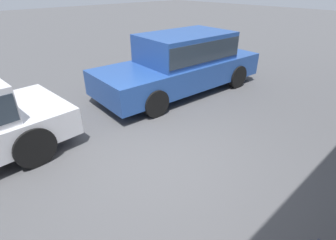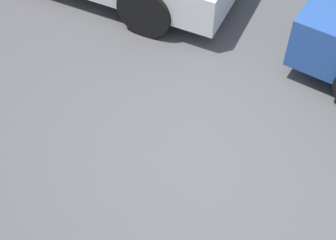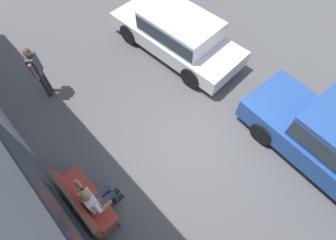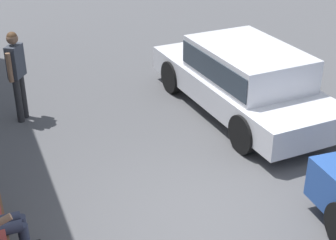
{
  "view_description": "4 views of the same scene",
  "coord_description": "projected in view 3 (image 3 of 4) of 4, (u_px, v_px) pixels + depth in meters",
  "views": [
    {
      "loc": [
        2.24,
        2.6,
        2.69
      ],
      "look_at": [
        -0.12,
        0.05,
        0.84
      ],
      "focal_mm": 28.0,
      "sensor_mm": 36.0,
      "label": 1
    },
    {
      "loc": [
        -1.01,
        2.6,
        4.18
      ],
      "look_at": [
        0.13,
        0.47,
        1.17
      ],
      "focal_mm": 55.0,
      "sensor_mm": 36.0,
      "label": 2
    },
    {
      "loc": [
        -1.88,
        2.6,
        6.24
      ],
      "look_at": [
        0.57,
        0.31,
        0.89
      ],
      "focal_mm": 28.0,
      "sensor_mm": 36.0,
      "label": 3
    },
    {
      "loc": [
        -5.06,
        2.6,
        4.48
      ],
      "look_at": [
        0.78,
        0.21,
        1.24
      ],
      "focal_mm": 55.0,
      "sensor_mm": 36.0,
      "label": 4
    }
  ],
  "objects": [
    {
      "name": "ground_plane",
      "position": [
        191.0,
        144.0,
        6.96
      ],
      "size": [
        60.0,
        60.0,
        0.0
      ],
      "primitive_type": "plane",
      "color": "#4C4C4F"
    },
    {
      "name": "building_facade",
      "position": [
        26.0,
        210.0,
        3.45
      ],
      "size": [
        18.0,
        0.51,
        5.39
      ],
      "color": "gray",
      "rests_on": "ground_plane"
    },
    {
      "name": "bench",
      "position": [
        83.0,
        201.0,
        5.58
      ],
      "size": [
        1.67,
        0.55,
        1.02
      ],
      "color": "brown",
      "rests_on": "ground_plane"
    },
    {
      "name": "person_on_phone",
      "position": [
        96.0,
        199.0,
        5.47
      ],
      "size": [
        0.73,
        0.74,
        1.36
      ],
      "color": "#2D3347",
      "rests_on": "ground_plane"
    },
    {
      "name": "parked_car_mid",
      "position": [
        178.0,
        33.0,
        8.19
      ],
      "size": [
        4.55,
        2.02,
        1.36
      ],
      "color": "silver",
      "rests_on": "ground_plane"
    },
    {
      "name": "pedestrian_standing",
      "position": [
        37.0,
        69.0,
        7.02
      ],
      "size": [
        0.47,
        0.37,
        1.73
      ],
      "color": "#232326",
      "rests_on": "ground_plane"
    }
  ]
}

